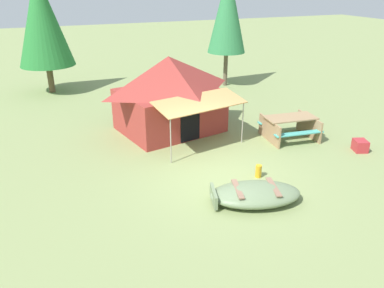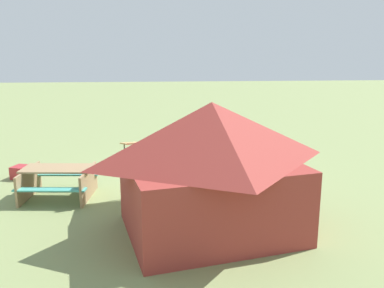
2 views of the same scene
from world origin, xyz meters
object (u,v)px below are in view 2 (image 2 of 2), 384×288
(cooler_box, at_px, (20,172))
(picnic_table, at_px, (58,179))
(beached_rowboat, at_px, (178,155))
(fuel_can, at_px, (155,166))
(canvas_cabin_tent, at_px, (211,166))

(cooler_box, bearing_deg, picnic_table, 130.76)
(picnic_table, relative_size, cooler_box, 4.01)
(beached_rowboat, relative_size, picnic_table, 1.34)
(beached_rowboat, bearing_deg, fuel_can, 55.06)
(cooler_box, bearing_deg, canvas_cabin_tent, 141.27)
(picnic_table, height_order, cooler_box, picnic_table)
(beached_rowboat, bearing_deg, cooler_box, 16.66)
(canvas_cabin_tent, relative_size, picnic_table, 2.42)
(fuel_can, bearing_deg, picnic_table, 40.10)
(picnic_table, bearing_deg, cooler_box, -49.24)
(beached_rowboat, relative_size, fuel_can, 6.89)
(beached_rowboat, height_order, canvas_cabin_tent, canvas_cabin_tent)
(beached_rowboat, height_order, cooler_box, beached_rowboat)
(canvas_cabin_tent, distance_m, fuel_can, 4.70)
(canvas_cabin_tent, height_order, fuel_can, canvas_cabin_tent)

